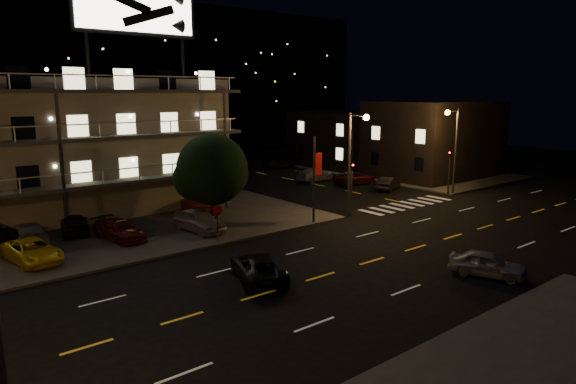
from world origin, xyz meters
TOP-DOWN VIEW (x-y plane):
  - ground at (0.00, 0.00)m, footprint 140.00×140.00m
  - curb_ne at (30.00, 20.00)m, footprint 16.00×24.00m
  - motel at (-9.94, 23.88)m, footprint 28.00×13.80m
  - side_bldg_front at (29.99, 16.00)m, footprint 14.06×10.00m
  - side_bldg_back at (29.99, 28.00)m, footprint 14.06×12.00m
  - streetlight_nc at (8.50, 7.94)m, footprint 0.44×1.92m
  - streetlight_ne at (22.14, 8.30)m, footprint 1.92×0.44m
  - signal_nw at (9.00, 8.50)m, footprint 0.20×0.27m
  - signal_ne at (22.00, 8.50)m, footprint 0.27×0.20m
  - banner_north at (5.09, 8.40)m, footprint 0.83×0.16m
  - stop_sign at (-3.00, 8.57)m, footprint 0.91×0.11m
  - tree at (-1.26, 12.11)m, footprint 5.19×5.00m
  - lot_car_2 at (-13.22, 11.58)m, footprint 2.73×4.82m
  - lot_car_3 at (-7.76, 12.90)m, footprint 2.56×4.62m
  - lot_car_4 at (-2.74, 11.44)m, footprint 2.19×4.60m
  - lot_car_7 at (-12.57, 15.53)m, footprint 2.07×4.69m
  - lot_car_8 at (-9.56, 16.12)m, footprint 2.43×4.28m
  - lot_car_9 at (-0.32, 16.42)m, footprint 2.22×4.29m
  - side_car_0 at (19.61, 13.70)m, footprint 4.17×2.75m
  - side_car_1 at (19.48, 18.09)m, footprint 4.90×2.66m
  - side_car_2 at (17.59, 22.22)m, footprint 4.66×2.07m
  - side_car_3 at (20.14, 31.88)m, footprint 4.28×2.08m
  - road_car_east at (4.90, -5.40)m, footprint 2.86×4.17m
  - road_car_west at (-4.77, 1.73)m, footprint 3.80×5.24m

SIDE VIEW (x-z plane):
  - ground at x=0.00m, z-range 0.00..0.00m
  - curb_ne at x=30.00m, z-range 0.00..0.15m
  - side_car_0 at x=19.61m, z-range 0.00..1.30m
  - side_car_1 at x=19.48m, z-range 0.00..1.31m
  - road_car_east at x=4.90m, z-range 0.00..1.32m
  - road_car_west at x=-4.77m, z-range 0.00..1.33m
  - side_car_2 at x=17.59m, z-range 0.00..1.33m
  - side_car_3 at x=20.14m, z-range 0.00..1.41m
  - lot_car_3 at x=-7.76m, z-range 0.15..1.42m
  - lot_car_2 at x=-13.22m, z-range 0.15..1.42m
  - lot_car_7 at x=-12.57m, z-range 0.15..1.49m
  - lot_car_9 at x=-0.32m, z-range 0.15..1.50m
  - lot_car_8 at x=-9.56m, z-range 0.15..1.52m
  - lot_car_4 at x=-2.74m, z-range 0.15..1.67m
  - stop_sign at x=-3.00m, z-range 0.41..3.01m
  - signal_nw at x=9.00m, z-range 0.27..4.87m
  - signal_ne at x=22.00m, z-range 0.27..4.87m
  - banner_north at x=5.09m, z-range 0.23..6.63m
  - side_bldg_back at x=29.99m, z-range 0.00..7.00m
  - tree at x=-1.26m, z-range 0.76..7.30m
  - side_bldg_front at x=29.99m, z-range 0.00..8.50m
  - streetlight_nc at x=8.50m, z-range 0.96..8.96m
  - streetlight_ne at x=22.14m, z-range 0.96..8.96m
  - motel at x=-9.94m, z-range -3.71..14.39m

